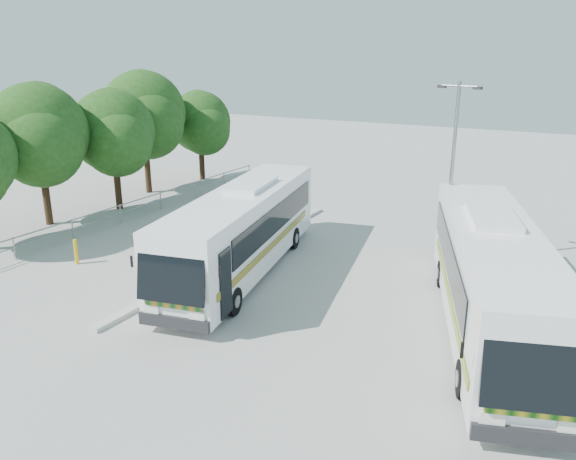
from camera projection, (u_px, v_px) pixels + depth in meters
The scene contains 11 objects.
ground at pixel (258, 281), 21.23m from camera, with size 100.00×100.00×0.00m, color #9F9F9A.
kerb_divider at pixel (237, 253), 23.94m from camera, with size 0.40×16.00×0.15m, color #B2B2AD.
railing at pixel (134, 205), 28.95m from camera, with size 0.06×22.00×1.00m.
tree_far_b at pixel (39, 133), 26.85m from camera, with size 5.33×5.03×6.96m.
tree_far_c at pixel (114, 131), 29.79m from camera, with size 4.97×4.69×6.49m.
tree_far_d at pixel (144, 113), 33.26m from camera, with size 5.62×5.30×7.33m.
tree_far_e at pixel (201, 122), 36.98m from camera, with size 4.54×4.28×5.92m.
coach_main at pixel (243, 229), 21.60m from camera, with size 4.60×11.79×3.21m.
coach_adjacent at pixel (492, 276), 16.87m from camera, with size 6.00×12.07×3.31m.
lamppost at pixel (452, 167), 21.73m from camera, with size 1.74×0.63×7.24m.
bollard at pixel (76, 252), 22.75m from camera, with size 0.15×0.15×1.05m, color gold.
Camera 1 is at (10.48, -16.68, 8.22)m, focal length 35.00 mm.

